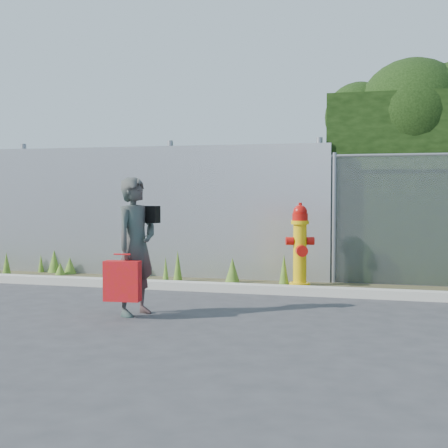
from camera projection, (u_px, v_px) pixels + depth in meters
ground at (218, 317)px, 7.15m from camera, size 80.00×80.00×0.00m
curb at (252, 289)px, 8.88m from camera, size 16.00×0.22×0.12m
weed_strip at (218, 276)px, 9.73m from camera, size 16.00×1.29×0.50m
corrugated_fence at (84, 211)px, 10.83m from camera, size 8.50×0.21×2.30m
fire_hydrant at (300, 246)px, 9.40m from camera, size 0.43×0.38×1.28m
woman at (136, 246)px, 7.27m from camera, size 0.56×0.68×1.61m
red_tote_bag at (122, 281)px, 7.04m from camera, size 0.41×0.15×0.54m
black_shoulder_bag at (148, 214)px, 7.37m from camera, size 0.27×0.11×0.20m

